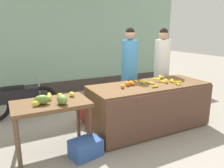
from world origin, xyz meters
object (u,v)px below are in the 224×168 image
object	(u,v)px
vendor_woman_white_shirt	(162,70)
produce_crate	(86,148)
vendor_woman_blue_shirt	(129,73)
parked_motorcycle	(19,100)
produce_sack	(86,111)

from	to	relation	value
vendor_woman_white_shirt	produce_crate	xyz separation A→B (m)	(-2.25, -1.08, -0.81)
vendor_woman_white_shirt	produce_crate	bearing A→B (deg)	-154.35
vendor_woman_blue_shirt	parked_motorcycle	bearing A→B (deg)	156.92
vendor_woman_blue_shirt	parked_motorcycle	size ratio (longest dim) A/B	1.17
produce_crate	produce_sack	world-z (taller)	produce_sack
produce_crate	parked_motorcycle	bearing A→B (deg)	110.10
vendor_woman_blue_shirt	vendor_woman_white_shirt	size ratio (longest dim) A/B	1.01
vendor_woman_white_shirt	parked_motorcycle	bearing A→B (deg)	162.85
vendor_woman_blue_shirt	produce_crate	bearing A→B (deg)	-142.09
vendor_woman_white_shirt	produce_crate	world-z (taller)	vendor_woman_white_shirt
vendor_woman_blue_shirt	produce_crate	world-z (taller)	vendor_woman_blue_shirt
vendor_woman_blue_shirt	produce_sack	distance (m)	1.20
produce_sack	parked_motorcycle	bearing A→B (deg)	142.60
vendor_woman_white_shirt	parked_motorcycle	size ratio (longest dim) A/B	1.17
vendor_woman_blue_shirt	vendor_woman_white_shirt	world-z (taller)	vendor_woman_blue_shirt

